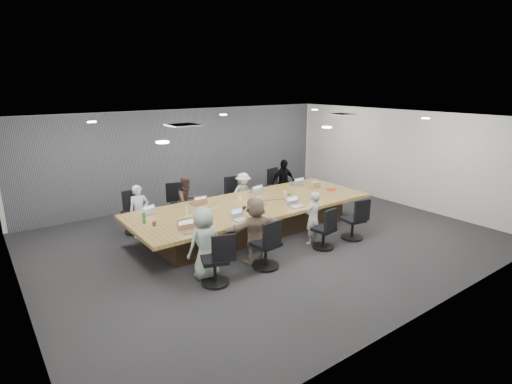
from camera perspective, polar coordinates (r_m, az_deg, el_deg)
floor at (r=9.50m, az=1.43°, el=-6.64°), size 10.00×8.00×0.00m
ceiling at (r=8.84m, az=1.56°, el=10.44°), size 10.00×8.00×0.00m
wall_back at (r=12.40m, az=-9.90°, el=5.13°), size 10.00×0.00×2.80m
wall_front at (r=6.52m, az=23.59°, el=-5.34°), size 10.00×0.00×2.80m
wall_left at (r=7.30m, az=-31.45°, el=-4.18°), size 0.00×8.00×2.80m
wall_right at (r=12.69m, az=19.75°, el=4.68°), size 0.00×8.00×2.80m
curtain at (r=12.33m, az=-9.73°, el=5.08°), size 9.80×0.04×2.80m
conference_table at (r=9.73m, az=-0.35°, el=-3.56°), size 6.00×2.20×0.74m
chair_0 at (r=10.15m, az=-16.93°, el=-3.30°), size 0.63×0.63×0.85m
chair_1 at (r=10.59m, az=-10.58°, el=-2.04°), size 0.74×0.74×0.87m
chair_2 at (r=11.41m, az=-2.83°, el=-0.88°), size 0.57×0.57×0.74m
chair_3 at (r=12.22m, az=2.83°, el=0.45°), size 0.65×0.65×0.83m
chair_4 at (r=7.35m, az=-5.91°, el=-10.15°), size 0.70×0.70×0.81m
chair_5 at (r=7.94m, az=1.41°, el=-7.97°), size 0.61×0.61×0.83m
chair_6 at (r=8.96m, az=9.64°, el=-5.73°), size 0.56×0.56×0.74m
chair_7 at (r=9.62m, az=13.66°, el=-4.29°), size 0.61×0.61×0.79m
person_0 at (r=9.77m, az=-16.33°, el=-2.69°), size 0.50×0.36×1.26m
laptop_0 at (r=9.25m, az=-15.20°, el=-2.88°), size 0.31×0.24×0.02m
person_1 at (r=10.23m, az=-9.78°, el=-1.36°), size 0.72×0.61×1.31m
laptop_1 at (r=9.73m, az=-8.35°, el=-1.58°), size 0.34×0.24×0.02m
person_2 at (r=11.07m, az=-1.85°, el=-0.21°), size 0.77×0.46×1.17m
laptop_2 at (r=10.59m, az=-0.18°, el=-0.00°), size 0.36×0.27×0.02m
person_3 at (r=11.89m, az=3.91°, el=1.38°), size 0.83×0.39×1.38m
laptop_3 at (r=11.47m, az=5.67°, el=1.13°), size 0.34×0.23×0.02m
person_4 at (r=7.52m, az=-7.33°, el=-7.22°), size 0.71×0.50×1.38m
laptop_4 at (r=7.95m, az=-9.28°, el=-5.55°), size 0.37×0.28×0.02m
person_5 at (r=8.09m, az=-0.10°, el=-5.39°), size 1.30×0.47×1.38m
laptop_5 at (r=8.50m, az=-2.29°, el=-3.96°), size 0.33×0.24×0.02m
person_6 at (r=9.10m, az=8.14°, el=-3.67°), size 0.48×0.35×1.23m
laptop_6 at (r=9.44m, az=5.85°, el=-2.03°), size 0.34×0.24×0.02m
bottle_green_left at (r=8.57m, az=-15.69°, el=-3.59°), size 0.09×0.09×0.24m
bottle_green_right at (r=9.70m, az=4.80°, el=-0.82°), size 0.07×0.07×0.24m
bottle_clear at (r=8.85m, az=-9.92°, el=-2.75°), size 0.07×0.07×0.21m
cup_white_far at (r=9.86m, az=-2.35°, el=-0.96°), size 0.10×0.10×0.09m
cup_white_near at (r=10.38m, az=4.17°, el=-0.15°), size 0.09×0.09×0.10m
mug_brown at (r=8.40m, az=-14.32°, el=-4.38°), size 0.10×0.10×0.10m
mic_left at (r=9.29m, az=0.32°, el=-2.20°), size 0.14×0.10×0.03m
mic_right at (r=9.71m, az=-0.85°, el=-1.41°), size 0.16×0.13×0.03m
stapler at (r=9.21m, az=-1.77°, el=-2.28°), size 0.15×0.10×0.06m
canvas_bag at (r=11.23m, az=8.38°, el=1.07°), size 0.30×0.20×0.15m
snack_packet at (r=11.00m, az=10.66°, el=0.38°), size 0.21×0.15×0.04m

